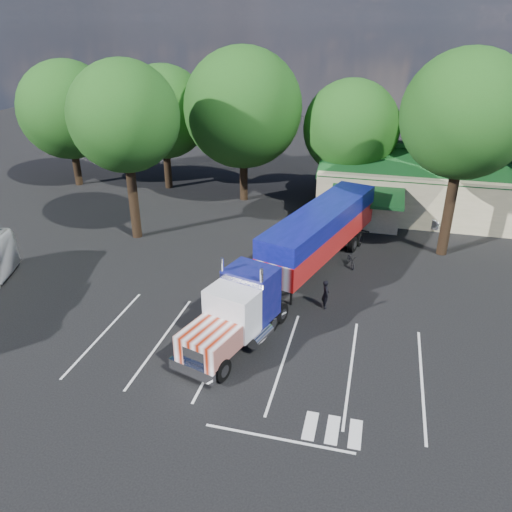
% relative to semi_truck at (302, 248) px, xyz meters
% --- Properties ---
extents(ground, '(120.00, 120.00, 0.00)m').
position_rel_semi_truck_xyz_m(ground, '(-2.69, -1.84, -2.39)').
color(ground, black).
rests_on(ground, ground).
extents(event_hall, '(24.20, 14.12, 5.55)m').
position_rel_semi_truck_xyz_m(event_hall, '(11.05, 15.97, -0.18)').
color(event_hall, beige).
rests_on(event_hall, ground).
extents(tree_row_a, '(9.00, 9.00, 11.68)m').
position_rel_semi_truck_xyz_m(tree_row_a, '(-24.69, 14.66, 4.77)').
color(tree_row_a, black).
rests_on(tree_row_a, ground).
extents(tree_row_b, '(8.40, 8.40, 11.35)m').
position_rel_semi_truck_xyz_m(tree_row_b, '(-15.69, 15.96, 4.74)').
color(tree_row_b, black).
rests_on(tree_row_b, ground).
extents(tree_row_c, '(10.00, 10.00, 13.05)m').
position_rel_semi_truck_xyz_m(tree_row_c, '(-7.69, 14.36, 5.64)').
color(tree_row_c, black).
rests_on(tree_row_c, ground).
extents(tree_row_d, '(8.00, 8.00, 10.60)m').
position_rel_semi_truck_xyz_m(tree_row_d, '(1.31, 15.66, 4.19)').
color(tree_row_d, black).
rests_on(tree_row_d, ground).
extents(tree_row_e, '(9.60, 9.60, 12.90)m').
position_rel_semi_truck_xyz_m(tree_row_e, '(10.31, 16.16, 5.69)').
color(tree_row_e, black).
rests_on(tree_row_e, ground).
extents(tree_near_left, '(7.60, 7.60, 12.65)m').
position_rel_semi_truck_xyz_m(tree_near_left, '(-13.19, 4.16, 6.42)').
color(tree_near_left, black).
rests_on(tree_near_left, ground).
extents(tree_near_right, '(8.00, 8.00, 13.50)m').
position_rel_semi_truck_xyz_m(tree_near_right, '(8.81, 6.66, 7.07)').
color(tree_near_right, black).
rests_on(tree_near_right, ground).
extents(semi_truck, '(8.18, 20.04, 4.23)m').
position_rel_semi_truck_xyz_m(semi_truck, '(0.00, 0.00, 0.00)').
color(semi_truck, black).
rests_on(semi_truck, ground).
extents(woman, '(0.58, 0.72, 1.71)m').
position_rel_semi_truck_xyz_m(woman, '(1.81, -2.54, -1.54)').
color(woman, black).
rests_on(woman, ground).
extents(bicycle, '(1.07, 1.74, 0.86)m').
position_rel_semi_truck_xyz_m(bicycle, '(2.81, 3.14, -1.96)').
color(bicycle, black).
rests_on(bicycle, ground).
extents(silver_sedan, '(4.93, 3.47, 1.54)m').
position_rel_semi_truck_xyz_m(silver_sedan, '(7.04, 12.16, -1.62)').
color(silver_sedan, '#ACB0B4').
rests_on(silver_sedan, ground).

